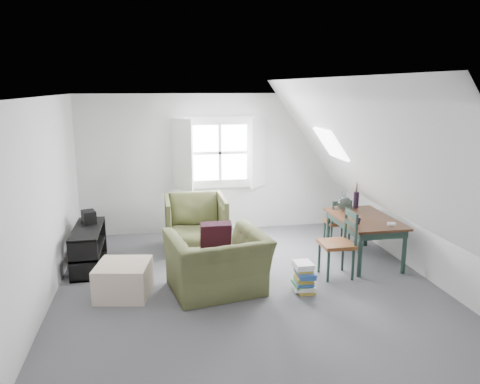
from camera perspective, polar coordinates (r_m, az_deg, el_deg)
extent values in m
plane|color=#4F4F54|center=(6.29, 1.24, -11.88)|extent=(5.50, 5.50, 0.00)
plane|color=white|center=(5.71, 1.36, 11.55)|extent=(5.50, 5.50, 0.00)
plane|color=silver|center=(8.53, -2.50, 3.51)|extent=(5.00, 0.00, 5.00)
plane|color=silver|center=(3.37, 11.13, -11.53)|extent=(5.00, 0.00, 5.00)
plane|color=silver|center=(5.91, -23.19, -1.71)|extent=(0.00, 5.50, 5.50)
plane|color=silver|center=(6.83, 22.29, 0.22)|extent=(0.00, 5.50, 5.50)
plane|color=white|center=(5.67, -14.24, 3.78)|extent=(3.19, 5.50, 4.48)
plane|color=white|center=(6.28, 15.35, 4.56)|extent=(3.19, 5.50, 4.48)
cube|color=white|center=(8.48, -2.49, 4.82)|extent=(1.30, 0.04, 1.30)
cube|color=white|center=(8.26, -7.02, 4.52)|extent=(0.35, 0.35, 1.25)
cube|color=white|center=(8.45, 2.25, 4.79)|extent=(0.35, 0.35, 1.25)
cube|color=white|center=(8.47, -2.48, 4.81)|extent=(1.00, 0.02, 1.00)
cube|color=white|center=(8.46, -2.46, 4.79)|extent=(1.08, 0.04, 0.05)
cube|color=white|center=(8.46, -2.46, 4.79)|extent=(0.05, 0.04, 1.08)
cube|color=white|center=(7.46, 11.01, 5.79)|extent=(0.35, 0.75, 0.47)
imported|color=#494C2B|center=(6.26, -2.73, -12.00)|extent=(1.38, 1.25, 0.78)
imported|color=#494C2B|center=(7.80, -5.35, -6.92)|extent=(0.96, 0.99, 0.90)
cube|color=#340E1C|center=(6.14, -2.99, -5.42)|extent=(0.40, 0.23, 0.42)
cube|color=#C6B19A|center=(6.24, -14.01, -10.31)|extent=(0.75, 0.75, 0.43)
cube|color=#32190D|center=(7.35, 14.96, -3.14)|extent=(0.82, 1.36, 0.04)
cube|color=#1D3029|center=(7.37, 14.92, -3.69)|extent=(0.73, 1.27, 0.11)
cylinder|color=#1D3029|center=(6.79, 14.40, -7.45)|extent=(0.06, 0.06, 0.64)
cylinder|color=#1D3029|center=(7.09, 19.37, -6.91)|extent=(0.06, 0.06, 0.64)
cylinder|color=#1D3029|center=(7.85, 10.70, -4.50)|extent=(0.06, 0.06, 0.64)
cylinder|color=#1D3029|center=(8.11, 15.14, -4.17)|extent=(0.06, 0.06, 0.64)
sphere|color=silver|center=(7.65, 12.57, -1.31)|extent=(0.22, 0.22, 0.22)
cylinder|color=silver|center=(7.61, 12.62, -0.28)|extent=(0.07, 0.07, 0.12)
cylinder|color=black|center=(7.83, 13.97, -0.96)|extent=(0.09, 0.09, 0.27)
cylinder|color=#3F2D1E|center=(7.77, 14.09, 1.15)|extent=(0.03, 0.06, 0.48)
cylinder|color=#3F2D1E|center=(7.79, 14.16, 1.17)|extent=(0.05, 0.07, 0.48)
cylinder|color=#3F2D1E|center=(7.76, 14.05, 1.13)|extent=(0.06, 0.08, 0.48)
imported|color=black|center=(6.98, 14.15, -3.78)|extent=(0.10, 0.10, 0.08)
cube|color=white|center=(7.04, 18.00, -3.72)|extent=(0.12, 0.09, 0.04)
cube|color=#5C3016|center=(7.98, 11.76, -3.60)|extent=(0.38, 0.38, 0.05)
cylinder|color=#1D3029|center=(8.23, 12.29, -4.67)|extent=(0.03, 0.03, 0.39)
cylinder|color=#1D3029|center=(7.96, 13.15, -5.31)|extent=(0.03, 0.03, 0.39)
cylinder|color=#1D3029|center=(8.12, 10.27, -4.82)|extent=(0.03, 0.03, 0.39)
cylinder|color=#1D3029|center=(7.85, 11.07, -5.48)|extent=(0.03, 0.03, 0.39)
cylinder|color=#1D3029|center=(7.83, 13.36, -2.46)|extent=(0.03, 0.03, 0.41)
cylinder|color=#1D3029|center=(7.71, 11.25, -2.59)|extent=(0.03, 0.03, 0.41)
cube|color=#1D3029|center=(7.73, 12.37, -1.35)|extent=(0.31, 0.03, 0.07)
cube|color=#1D3029|center=(7.76, 12.33, -2.20)|extent=(0.31, 0.03, 0.05)
cube|color=#5C3016|center=(6.69, 11.68, -6.24)|extent=(0.44, 0.44, 0.05)
cylinder|color=#1D3029|center=(6.87, 9.63, -7.84)|extent=(0.04, 0.04, 0.45)
cylinder|color=#1D3029|center=(6.99, 12.41, -7.58)|extent=(0.04, 0.04, 0.45)
cylinder|color=#1D3029|center=(6.55, 10.71, -8.90)|extent=(0.04, 0.04, 0.45)
cylinder|color=#1D3029|center=(6.69, 13.60, -8.60)|extent=(0.04, 0.04, 0.45)
cylinder|color=#1D3029|center=(6.85, 12.76, -3.80)|extent=(0.04, 0.04, 0.47)
cylinder|color=#1D3029|center=(6.54, 13.99, -4.67)|extent=(0.04, 0.04, 0.47)
cube|color=#1D3029|center=(6.64, 13.45, -2.66)|extent=(0.03, 0.36, 0.08)
cube|color=#1D3029|center=(6.68, 13.39, -3.79)|extent=(0.03, 0.36, 0.06)
cube|color=black|center=(7.39, -17.82, -8.54)|extent=(0.39, 1.18, 0.03)
cube|color=black|center=(7.29, -17.97, -6.49)|extent=(0.39, 1.18, 0.03)
cube|color=black|center=(7.20, -18.13, -4.27)|extent=(0.39, 1.18, 0.03)
cube|color=black|center=(6.76, -18.57, -8.07)|extent=(0.39, 0.03, 0.59)
cube|color=black|center=(7.83, -17.46, -5.12)|extent=(0.39, 0.03, 0.59)
cube|color=#264C99|center=(7.03, -18.22, -8.73)|extent=(0.18, 0.20, 0.22)
cube|color=red|center=(7.44, -17.79, -7.49)|extent=(0.18, 0.24, 0.22)
cube|color=white|center=(7.07, -18.23, -6.10)|extent=(0.18, 0.22, 0.20)
cube|color=black|center=(7.41, -17.95, -2.96)|extent=(0.25, 0.30, 0.20)
cube|color=#B29933|center=(6.30, 7.91, -11.77)|extent=(0.21, 0.28, 0.03)
cube|color=white|center=(6.29, 7.62, -11.46)|extent=(0.27, 0.30, 0.03)
cube|color=white|center=(6.27, 8.02, -11.21)|extent=(0.22, 0.30, 0.04)
cube|color=#337F4C|center=(6.25, 7.56, -10.98)|extent=(0.22, 0.28, 0.03)
cube|color=#264C99|center=(6.23, 7.83, -10.82)|extent=(0.24, 0.31, 0.02)
cube|color=#B29933|center=(6.24, 7.76, -10.53)|extent=(0.21, 0.28, 0.03)
cube|color=#B29933|center=(6.24, 7.78, -10.21)|extent=(0.24, 0.30, 0.04)
cube|color=#264C99|center=(6.20, 8.12, -10.02)|extent=(0.24, 0.31, 0.04)
cube|color=#264C99|center=(6.18, 7.95, -9.74)|extent=(0.25, 0.30, 0.03)
cube|color=#B29933|center=(6.21, 7.74, -9.28)|extent=(0.22, 0.28, 0.04)
cube|color=white|center=(6.19, 7.67, -8.99)|extent=(0.23, 0.26, 0.04)
cube|color=white|center=(6.18, 7.72, -8.64)|extent=(0.23, 0.27, 0.03)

